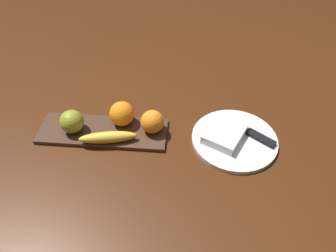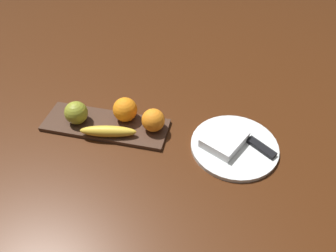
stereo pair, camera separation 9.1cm
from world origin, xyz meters
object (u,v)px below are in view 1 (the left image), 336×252
apple (72,122)px  folded_napkin (225,133)px  knife (256,136)px  orange_near_apple (152,122)px  orange_near_banana (122,114)px  banana (108,137)px  fruit_tray (103,131)px  dinner_plate (234,139)px

apple → folded_napkin: apple is taller
knife → apple: bearing=38.3°
folded_napkin → knife: (-0.09, -0.01, -0.01)m
orange_near_apple → orange_near_banana: (0.09, -0.02, 0.00)m
knife → banana: bearing=43.7°
orange_near_banana → orange_near_apple: bearing=165.7°
orange_near_banana → folded_napkin: size_ratio=0.63×
banana → knife: bearing=-3.5°
fruit_tray → folded_napkin: size_ratio=3.26×
orange_near_apple → folded_napkin: bearing=177.3°
fruit_tray → dinner_plate: same height
folded_napkin → banana: bearing=8.0°
orange_near_apple → knife: (-0.30, 0.00, -0.03)m
orange_near_banana → knife: (-0.40, 0.03, -0.03)m
apple → dinner_plate: 0.48m
apple → orange_near_banana: 0.15m
apple → banana: size_ratio=0.42×
orange_near_banana → dinner_plate: size_ratio=0.30×
apple → knife: 0.54m
orange_near_banana → knife: 0.40m
apple → folded_napkin: (-0.44, -0.01, -0.02)m
apple → banana: 0.12m
apple → fruit_tray: bearing=-173.1°
apple → knife: (-0.54, -0.02, -0.03)m
banana → knife: banana is taller
apple → orange_near_apple: 0.23m
banana → knife: (-0.42, -0.05, -0.01)m
orange_near_banana → folded_napkin: orange_near_banana is taller
fruit_tray → banana: 0.06m
banana → orange_near_banana: size_ratio=2.23×
folded_napkin → knife: bearing=-176.3°
banana → orange_near_apple: bearing=14.5°
banana → folded_napkin: bearing=-2.6°
fruit_tray → apple: size_ratio=5.46×
fruit_tray → dinner_plate: (-0.39, 0.00, -0.00)m
orange_near_banana → banana: bearing=71.6°
banana → dinner_plate: 0.37m
dinner_plate → orange_near_apple: bearing=-2.3°
fruit_tray → folded_napkin: bearing=180.0°
fruit_tray → knife: size_ratio=2.42×
orange_near_apple → folded_napkin: (-0.21, 0.01, -0.02)m
orange_near_apple → dinner_plate: (-0.24, 0.01, -0.04)m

